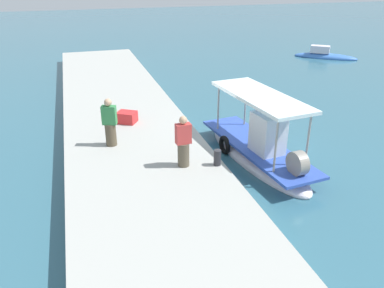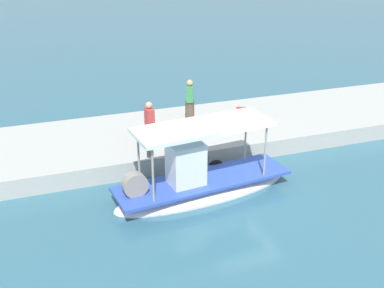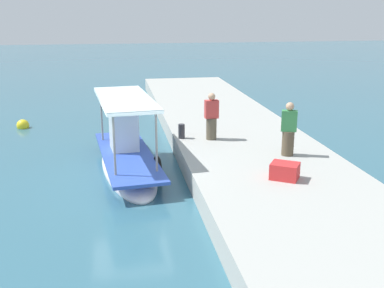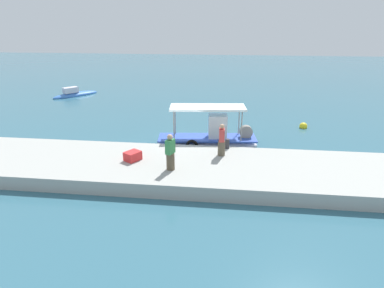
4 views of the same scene
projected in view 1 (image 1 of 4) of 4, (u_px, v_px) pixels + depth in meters
ground_plane at (240, 144)px, 15.93m from camera, size 120.00×120.00×0.00m
dock_quay at (135, 149)px, 14.63m from camera, size 36.00×5.06×0.69m
main_fishing_boat at (258, 149)px, 14.37m from camera, size 6.39×2.30×2.87m
fisherman_near_bollard at (110, 125)px, 13.82m from camera, size 0.50×0.56×1.76m
fisherman_by_crate at (183, 144)px, 12.37m from camera, size 0.40×0.50×1.71m
mooring_bollard at (217, 158)px, 12.60m from camera, size 0.24×0.24×0.53m
cargo_crate at (127, 117)px, 16.12m from camera, size 0.92×0.97×0.46m
moored_boat_near at (325, 56)px, 30.98m from camera, size 3.97×4.55×1.19m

